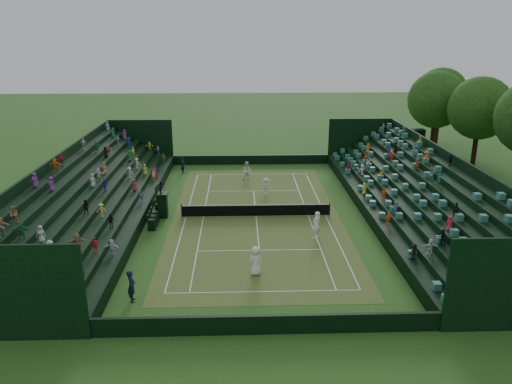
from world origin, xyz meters
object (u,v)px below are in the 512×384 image
(player_near_east, at_px, (316,225))
(player_far_west, at_px, (247,171))
(player_near_west, at_px, (255,261))
(player_far_east, at_px, (266,186))
(tennis_net, at_px, (256,210))
(umpire_chair, at_px, (162,202))

(player_near_east, relative_size, player_far_west, 1.09)
(player_near_west, relative_size, player_far_east, 1.14)
(player_far_west, relative_size, player_far_east, 1.16)
(player_near_east, distance_m, player_far_west, 15.08)
(tennis_net, bearing_deg, player_near_west, -92.13)
(umpire_chair, bearing_deg, player_near_east, -21.74)
(player_far_east, bearing_deg, player_near_east, -80.88)
(tennis_net, height_order, player_near_east, player_near_east)
(umpire_chair, height_order, player_near_west, umpire_chair)
(umpire_chair, distance_m, player_far_west, 11.95)
(player_far_west, xyz_separation_m, player_far_east, (1.58, -4.63, -0.13))
(player_near_west, bearing_deg, player_far_east, -120.25)
(tennis_net, relative_size, player_far_east, 7.41)
(player_near_west, distance_m, player_near_east, 6.92)
(player_near_east, bearing_deg, player_near_west, 8.08)
(umpire_chair, xyz_separation_m, player_near_east, (11.33, -4.52, -0.26))
(tennis_net, xyz_separation_m, player_far_east, (1.06, 5.26, 0.26))
(player_near_east, bearing_deg, umpire_chair, -63.94)
(umpire_chair, relative_size, player_far_east, 1.87)
(umpire_chair, bearing_deg, player_near_west, -54.92)
(player_near_west, xyz_separation_m, player_far_east, (1.42, 15.06, -0.11))
(player_far_west, bearing_deg, player_near_west, -82.36)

